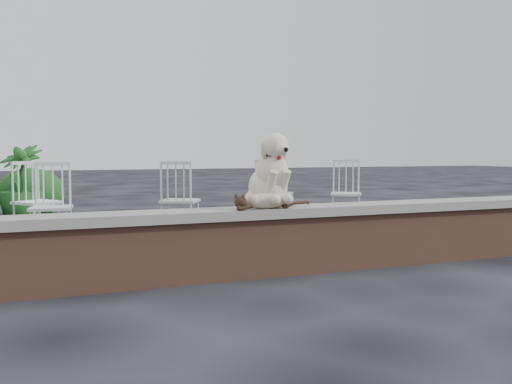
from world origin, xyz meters
name	(u,v)px	position (x,y,z in m)	size (l,w,h in m)	color
ground	(288,273)	(0.00, 0.00, 0.00)	(60.00, 60.00, 0.00)	black
brick_wall	(288,244)	(0.00, 0.00, 0.25)	(6.00, 0.30, 0.50)	brown
capstone	(288,211)	(0.00, 0.00, 0.54)	(6.20, 0.40, 0.08)	slate
dog	(268,170)	(-0.17, 0.05, 0.90)	(0.42, 0.55, 0.64)	beige
cat	(266,200)	(-0.25, -0.10, 0.65)	(0.88, 0.21, 0.15)	tan
chair_e	(273,192)	(1.30, 3.23, 0.47)	(0.56, 0.56, 0.94)	white
chair_a	(37,201)	(-1.97, 2.84, 0.47)	(0.56, 0.56, 0.94)	white
chair_c	(180,199)	(-0.33, 2.39, 0.47)	(0.56, 0.56, 0.94)	white
chair_d	(346,193)	(2.16, 2.61, 0.47)	(0.56, 0.56, 0.94)	white
chair_b	(51,206)	(-1.84, 2.05, 0.47)	(0.56, 0.56, 0.94)	white
potted_plant_b	(21,184)	(-2.12, 4.73, 0.58)	(0.65, 0.65, 1.16)	#134416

